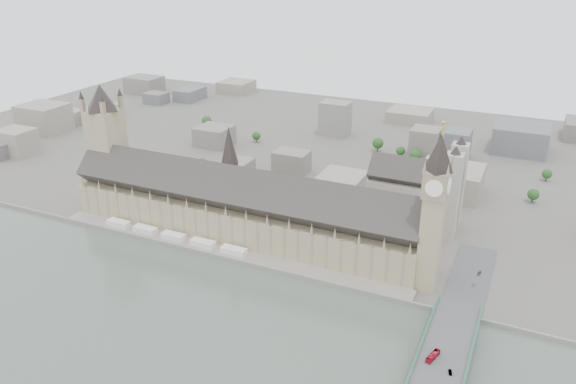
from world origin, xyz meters
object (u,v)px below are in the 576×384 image
at_px(elizabeth_tower, 434,203).
at_px(palace_of_westminster, 239,208).
at_px(red_bus_north, 433,356).
at_px(car_approach, 479,273).
at_px(westminster_abbey, 417,193).
at_px(victoria_tower, 107,141).
at_px(car_silver, 450,372).

bearing_deg(elizabeth_tower, palace_of_westminster, 175.15).
xyz_separation_m(red_bus_north, car_approach, (10.24, 89.70, -0.78)).
xyz_separation_m(westminster_abbey, red_bus_north, (46.50, -164.15, -13.32)).
height_order(elizabeth_tower, car_approach, elizabeth_tower).
relative_size(victoria_tower, red_bus_north, 9.21).
bearing_deg(car_silver, elizabeth_tower, 93.25).
bearing_deg(victoria_tower, palace_of_westminster, -2.96).
bearing_deg(elizabeth_tower, red_bus_north, -75.87).
bearing_deg(car_approach, red_bus_north, -87.81).
distance_m(palace_of_westminster, car_silver, 193.02).
relative_size(palace_of_westminster, victoria_tower, 2.65).
height_order(victoria_tower, car_silver, victoria_tower).
height_order(palace_of_westminster, car_approach, palace_of_westminster).
bearing_deg(westminster_abbey, car_approach, -52.69).
bearing_deg(palace_of_westminster, car_approach, 0.29).
distance_m(red_bus_north, car_silver, 12.00).
height_order(elizabeth_tower, red_bus_north, elizabeth_tower).
bearing_deg(victoria_tower, red_bus_north, -18.80).
bearing_deg(palace_of_westminster, car_silver, -29.87).
relative_size(elizabeth_tower, car_silver, 28.17).
distance_m(palace_of_westminster, victoria_tower, 126.41).
bearing_deg(car_approach, elizabeth_tower, -148.37).
bearing_deg(car_silver, westminster_abbey, 92.37).
bearing_deg(westminster_abbey, elizabeth_tower, -72.71).
relative_size(elizabeth_tower, westminster_abbey, 1.58).
height_order(elizabeth_tower, victoria_tower, elizabeth_tower).
bearing_deg(car_silver, palace_of_westminster, 134.35).
height_order(victoria_tower, red_bus_north, victoria_tower).
bearing_deg(red_bus_north, westminster_abbey, 122.27).
bearing_deg(car_approach, victoria_tower, -172.38).
bearing_deg(palace_of_westminster, elizabeth_tower, -4.85).
height_order(westminster_abbey, red_bus_north, westminster_abbey).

